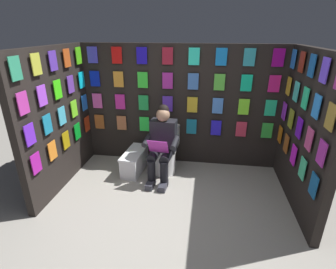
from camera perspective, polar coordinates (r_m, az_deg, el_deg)
The scene contains 7 objects.
ground_plane at distance 3.32m, azimuth -1.28°, elevation -20.57°, with size 30.00×30.00×0.00m, color #9E998E.
display_wall_back at distance 4.44m, azimuth 2.73°, elevation 6.29°, with size 3.42×0.14×2.05m.
display_wall_left at distance 3.74m, azimuth 28.01°, elevation 0.49°, with size 0.14×1.81×2.05m.
display_wall_right at distance 4.12m, azimuth -23.24°, elevation 3.17°, with size 0.14×1.81×2.05m.
toilet at distance 4.34m, azimuth -0.62°, elevation -4.06°, with size 0.42×0.57×0.77m.
person_reading at distance 4.03m, azimuth -1.37°, elevation -1.97°, with size 0.55×0.71×1.19m.
comic_longbox_near at distance 4.43m, azimuth -7.36°, elevation -5.82°, with size 0.35×0.72×0.36m.
Camera 1 is at (-0.43, 2.39, 2.26)m, focal length 27.61 mm.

